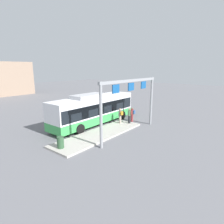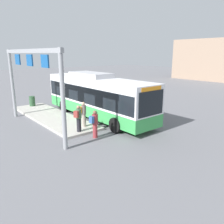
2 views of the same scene
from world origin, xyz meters
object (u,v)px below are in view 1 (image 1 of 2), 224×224
Objects in this scene: person_boarding at (132,114)px; trash_bin at (60,142)px; person_waiting_near at (120,115)px; person_waiting_mid at (130,115)px; bus_main at (94,108)px.

person_boarding reaches higher than trash_bin.
person_waiting_near and person_waiting_mid have the same top height.
bus_main is 7.19m from trash_bin.
person_waiting_mid is at bearing -128.12° from person_waiting_near.
person_waiting_near is 1.00× the size of person_waiting_mid.
person_boarding is at bearing -0.29° from trash_bin.
person_waiting_near is at bearing 14.48° from person_waiting_mid.
person_boarding is at bearing -37.80° from bus_main.
trash_bin is at bearing -157.70° from bus_main.
person_boarding is 1.00× the size of person_waiting_near.
trash_bin is (-6.56, -2.68, -1.20)m from bus_main.
person_waiting_near is 1.86× the size of trash_bin.
bus_main is 3.99m from person_waiting_mid.
trash_bin is at bearing 103.43° from person_waiting_near.
person_waiting_mid is (2.35, -3.13, -0.76)m from bus_main.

